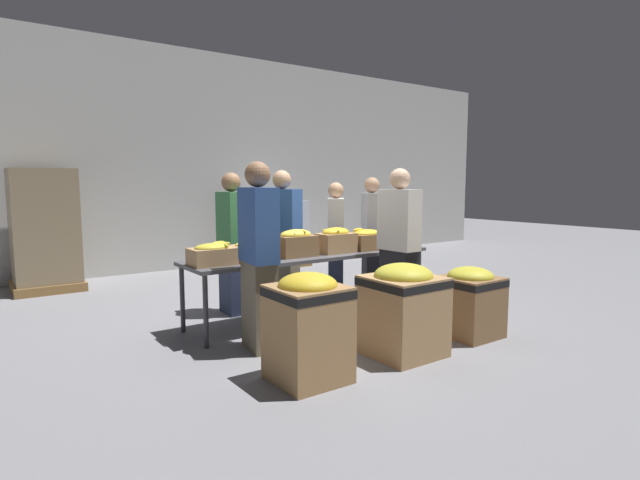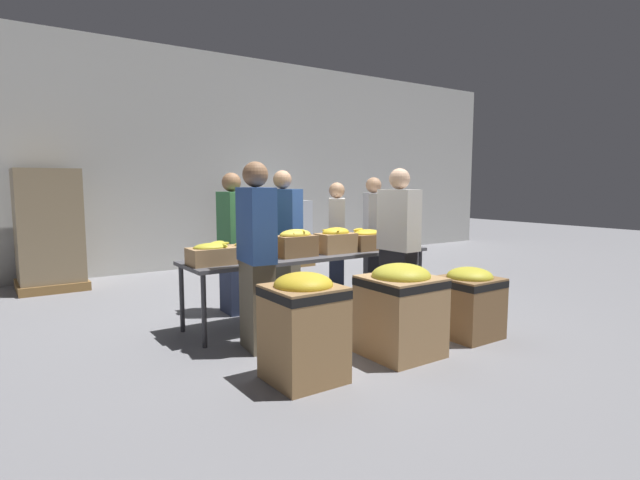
% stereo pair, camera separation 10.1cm
% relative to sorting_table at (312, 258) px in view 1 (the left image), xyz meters
% --- Properties ---
extents(ground_plane, '(30.00, 30.00, 0.00)m').
position_rel_sorting_table_xyz_m(ground_plane, '(0.00, 0.00, -0.72)').
color(ground_plane, gray).
extents(wall_back, '(16.00, 0.08, 4.00)m').
position_rel_sorting_table_xyz_m(wall_back, '(0.00, 4.21, 1.28)').
color(wall_back, '#B7B7B2').
rests_on(wall_back, ground_plane).
extents(sorting_table, '(3.05, 0.75, 0.76)m').
position_rel_sorting_table_xyz_m(sorting_table, '(0.00, 0.00, 0.00)').
color(sorting_table, '#4C4C51').
rests_on(sorting_table, ground_plane).
extents(banana_box_0, '(0.45, 0.31, 0.23)m').
position_rel_sorting_table_xyz_m(banana_box_0, '(-1.27, -0.06, 0.16)').
color(banana_box_0, tan).
rests_on(banana_box_0, sorting_table).
extents(banana_box_1, '(0.45, 0.34, 0.22)m').
position_rel_sorting_table_xyz_m(banana_box_1, '(-0.80, -0.02, 0.16)').
color(banana_box_1, '#A37A4C').
rests_on(banana_box_1, sorting_table).
extents(banana_box_2, '(0.45, 0.29, 0.31)m').
position_rel_sorting_table_xyz_m(banana_box_2, '(-0.27, -0.06, 0.20)').
color(banana_box_2, olive).
rests_on(banana_box_2, sorting_table).
extents(banana_box_3, '(0.45, 0.29, 0.30)m').
position_rel_sorting_table_xyz_m(banana_box_3, '(0.29, -0.07, 0.20)').
color(banana_box_3, tan).
rests_on(banana_box_3, sorting_table).
extents(banana_box_4, '(0.45, 0.33, 0.28)m').
position_rel_sorting_table_xyz_m(banana_box_4, '(0.76, -0.08, 0.18)').
color(banana_box_4, olive).
rests_on(banana_box_4, sorting_table).
extents(banana_box_5, '(0.39, 0.34, 0.26)m').
position_rel_sorting_table_xyz_m(banana_box_5, '(1.23, -0.02, 0.17)').
color(banana_box_5, olive).
rests_on(banana_box_5, sorting_table).
extents(volunteer_0, '(0.25, 0.47, 1.71)m').
position_rel_sorting_table_xyz_m(volunteer_0, '(-0.67, 0.73, 0.14)').
color(volunteer_0, '#2D3856').
rests_on(volunteer_0, ground_plane).
extents(volunteer_1, '(0.30, 0.51, 1.79)m').
position_rel_sorting_table_xyz_m(volunteer_1, '(-1.06, -0.64, 0.17)').
color(volunteer_1, '#6B604C').
rests_on(volunteer_1, ground_plane).
extents(volunteer_2, '(0.41, 0.50, 1.67)m').
position_rel_sorting_table_xyz_m(volunteer_2, '(1.48, 0.64, 0.11)').
color(volunteer_2, black).
rests_on(volunteer_2, ground_plane).
extents(volunteer_3, '(0.26, 0.48, 1.75)m').
position_rel_sorting_table_xyz_m(volunteer_3, '(0.71, -0.70, 0.16)').
color(volunteer_3, black).
rests_on(volunteer_3, ground_plane).
extents(volunteer_4, '(0.40, 0.52, 1.75)m').
position_rel_sorting_table_xyz_m(volunteer_4, '(-0.01, 0.66, 0.15)').
color(volunteer_4, '#6B604C').
rests_on(volunteer_4, ground_plane).
extents(volunteer_5, '(0.43, 0.47, 1.60)m').
position_rel_sorting_table_xyz_m(volunteer_5, '(0.80, 0.60, 0.08)').
color(volunteer_5, '#2D3856').
rests_on(volunteer_5, ground_plane).
extents(donation_bin_0, '(0.56, 0.56, 0.89)m').
position_rel_sorting_table_xyz_m(donation_bin_0, '(-1.11, -1.54, -0.25)').
color(donation_bin_0, '#A37A4C').
rests_on(donation_bin_0, ground_plane).
extents(donation_bin_1, '(0.64, 0.64, 0.86)m').
position_rel_sorting_table_xyz_m(donation_bin_1, '(-0.04, -1.54, -0.26)').
color(donation_bin_1, tan).
rests_on(donation_bin_1, ground_plane).
extents(donation_bin_2, '(0.55, 0.55, 0.73)m').
position_rel_sorting_table_xyz_m(donation_bin_2, '(0.92, -1.54, -0.33)').
color(donation_bin_2, olive).
rests_on(donation_bin_2, ground_plane).
extents(pallet_stack_0, '(0.94, 0.94, 1.80)m').
position_rel_sorting_table_xyz_m(pallet_stack_0, '(-2.35, 3.57, 0.17)').
color(pallet_stack_0, olive).
rests_on(pallet_stack_0, ground_plane).
extents(pallet_stack_1, '(0.92, 0.92, 1.18)m').
position_rel_sorting_table_xyz_m(pallet_stack_1, '(1.43, 3.51, -0.14)').
color(pallet_stack_1, olive).
rests_on(pallet_stack_1, ground_plane).
extents(pallet_stack_2, '(0.96, 0.96, 1.25)m').
position_rel_sorting_table_xyz_m(pallet_stack_2, '(1.61, 3.52, -0.10)').
color(pallet_stack_2, olive).
rests_on(pallet_stack_2, ground_plane).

